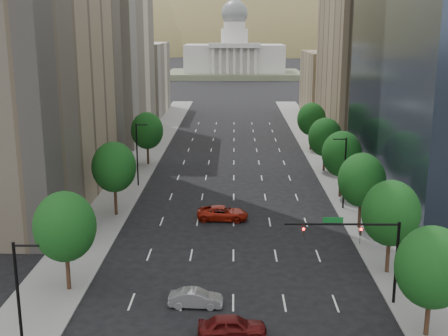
# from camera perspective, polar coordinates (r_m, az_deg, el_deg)

# --- Properties ---
(sidewalk_left) EXTENTS (6.00, 200.00, 0.15)m
(sidewalk_left) POSITION_cam_1_polar(r_m,az_deg,el_deg) (77.43, -10.59, -2.74)
(sidewalk_left) COLOR slate
(sidewalk_left) RESTS_ON ground
(sidewalk_right) EXTENTS (6.00, 200.00, 0.15)m
(sidewalk_right) POSITION_cam_1_polar(r_m,az_deg,el_deg) (77.42, 12.53, -2.84)
(sidewalk_right) COLOR slate
(sidewalk_right) RESTS_ON ground
(midrise_cream_left) EXTENTS (14.00, 30.00, 35.00)m
(midrise_cream_left) POSITION_cam_1_polar(r_m,az_deg,el_deg) (118.43, -11.40, 11.45)
(midrise_cream_left) COLOR beige
(midrise_cream_left) RESTS_ON ground
(filler_left) EXTENTS (14.00, 26.00, 18.00)m
(filler_left) POSITION_cam_1_polar(r_m,az_deg,el_deg) (151.31, -8.60, 8.78)
(filler_left) COLOR beige
(filler_left) RESTS_ON ground
(parking_tan_right) EXTENTS (14.00, 30.00, 30.00)m
(parking_tan_right) POSITION_cam_1_polar(r_m,az_deg,el_deg) (115.62, 13.72, 10.04)
(parking_tan_right) COLOR #8C7759
(parking_tan_right) RESTS_ON ground
(filler_right) EXTENTS (14.00, 26.00, 16.00)m
(filler_right) POSITION_cam_1_polar(r_m,az_deg,el_deg) (148.45, 10.82, 8.21)
(filler_right) COLOR #8C7759
(filler_right) RESTS_ON ground
(tree_right_0) EXTENTS (5.20, 5.20, 8.39)m
(tree_right_0) POSITION_cam_1_polar(r_m,az_deg,el_deg) (43.41, 20.01, -9.28)
(tree_right_0) COLOR #382316
(tree_right_0) RESTS_ON ground
(tree_right_1) EXTENTS (5.20, 5.20, 8.75)m
(tree_right_1) POSITION_cam_1_polar(r_m,az_deg,el_deg) (53.13, 16.28, -4.35)
(tree_right_1) COLOR #382316
(tree_right_1) RESTS_ON ground
(tree_right_2) EXTENTS (5.20, 5.20, 8.61)m
(tree_right_2) POSITION_cam_1_polar(r_m,az_deg,el_deg) (64.34, 13.55, -1.17)
(tree_right_2) COLOR #382316
(tree_right_2) RESTS_ON ground
(tree_right_3) EXTENTS (5.20, 5.20, 8.89)m
(tree_right_3) POSITION_cam_1_polar(r_m,az_deg,el_deg) (75.70, 11.65, 1.38)
(tree_right_3) COLOR #382316
(tree_right_3) RESTS_ON ground
(tree_right_4) EXTENTS (5.20, 5.20, 8.46)m
(tree_right_4) POSITION_cam_1_polar(r_m,az_deg,el_deg) (89.31, 10.03, 3.04)
(tree_right_4) COLOR #382316
(tree_right_4) RESTS_ON ground
(tree_right_5) EXTENTS (5.20, 5.20, 8.75)m
(tree_right_5) POSITION_cam_1_polar(r_m,az_deg,el_deg) (104.86, 8.71, 4.83)
(tree_right_5) COLOR #382316
(tree_right_5) RESTS_ON ground
(tree_left_0) EXTENTS (5.20, 5.20, 8.75)m
(tree_left_0) POSITION_cam_1_polar(r_m,az_deg,el_deg) (49.50, -15.56, -5.64)
(tree_left_0) COLOR #382316
(tree_left_0) RESTS_ON ground
(tree_left_1) EXTENTS (5.20, 5.20, 8.97)m
(tree_left_1) POSITION_cam_1_polar(r_m,az_deg,el_deg) (68.05, -10.89, 0.09)
(tree_left_1) COLOR #382316
(tree_left_1) RESTS_ON ground
(tree_left_2) EXTENTS (5.20, 5.20, 8.68)m
(tree_left_2) POSITION_cam_1_polar(r_m,az_deg,el_deg) (93.16, -7.66, 3.71)
(tree_left_2) COLOR #382316
(tree_left_2) RESTS_ON ground
(streetlight_rn) EXTENTS (1.70, 0.20, 9.00)m
(streetlight_rn) POSITION_cam_1_polar(r_m,az_deg,el_deg) (71.05, 11.88, -0.31)
(streetlight_rn) COLOR black
(streetlight_rn) RESTS_ON ground
(streetlight_ls) EXTENTS (1.70, 0.20, 9.00)m
(streetlight_ls) POSITION_cam_1_polar(r_m,az_deg,el_deg) (39.19, -19.66, -12.68)
(streetlight_ls) COLOR black
(streetlight_ls) RESTS_ON ground
(streetlight_ln) EXTENTS (1.70, 0.20, 9.00)m
(streetlight_ln) POSITION_cam_1_polar(r_m,az_deg,el_deg) (80.64, -8.60, 1.50)
(streetlight_ln) COLOR black
(streetlight_ln) RESTS_ON ground
(traffic_signal) EXTENTS (9.12, 0.40, 7.38)m
(traffic_signal) POSITION_cam_1_polar(r_m,az_deg,el_deg) (46.99, 14.00, -7.34)
(traffic_signal) COLOR black
(traffic_signal) RESTS_ON ground
(capitol) EXTENTS (60.00, 40.00, 35.20)m
(capitol) POSITION_cam_1_polar(r_m,az_deg,el_deg) (262.72, 1.04, 10.90)
(capitol) COLOR #596647
(capitol) RESTS_ON ground
(foothills) EXTENTS (720.00, 413.00, 263.00)m
(foothills) POSITION_cam_1_polar(r_m,az_deg,el_deg) (615.94, 4.29, 8.19)
(foothills) COLOR olive
(foothills) RESTS_ON ground
(car_maroon) EXTENTS (5.11, 2.33, 1.70)m
(car_maroon) POSITION_cam_1_polar(r_m,az_deg,el_deg) (42.76, 0.83, -15.52)
(car_maroon) COLOR #500E0D
(car_maroon) RESTS_ON ground
(car_silver) EXTENTS (4.40, 1.71, 1.43)m
(car_silver) POSITION_cam_1_polar(r_m,az_deg,el_deg) (47.05, -2.83, -12.83)
(car_silver) COLOR gray
(car_silver) RESTS_ON ground
(car_red_far) EXTENTS (6.03, 2.98, 1.65)m
(car_red_far) POSITION_cam_1_polar(r_m,az_deg,el_deg) (66.77, -0.12, -4.51)
(car_red_far) COLOR maroon
(car_red_far) RESTS_ON ground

